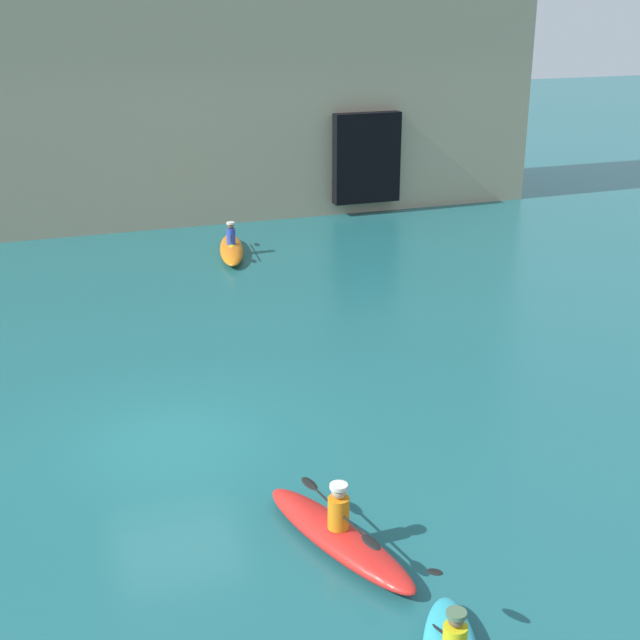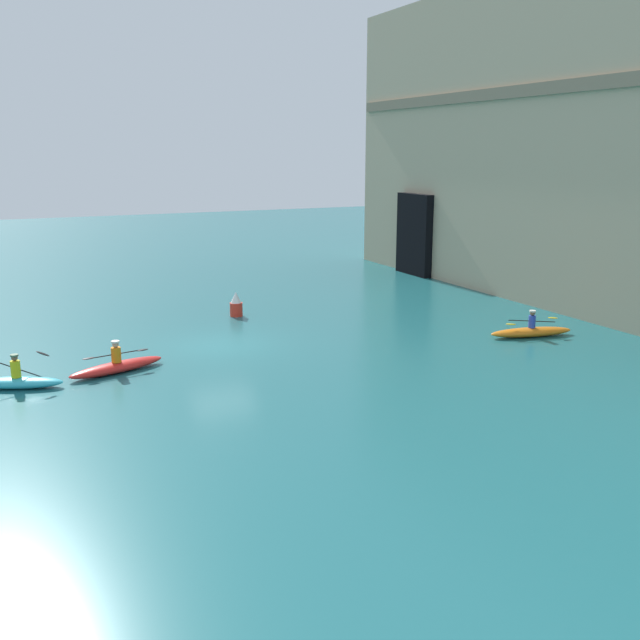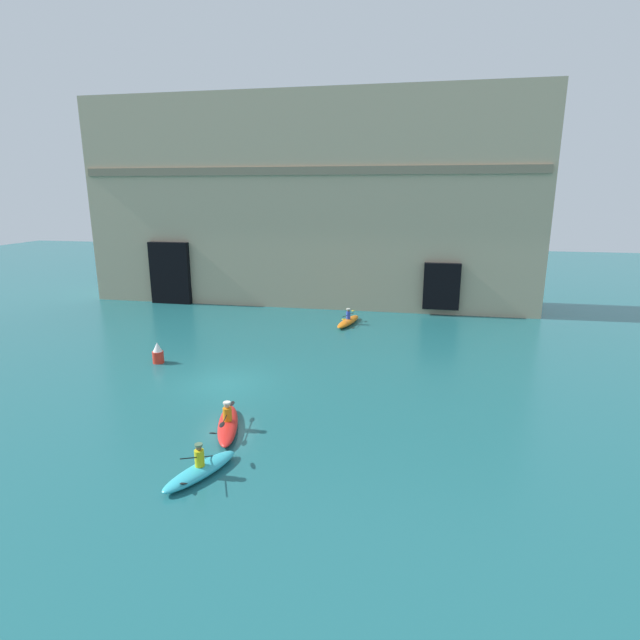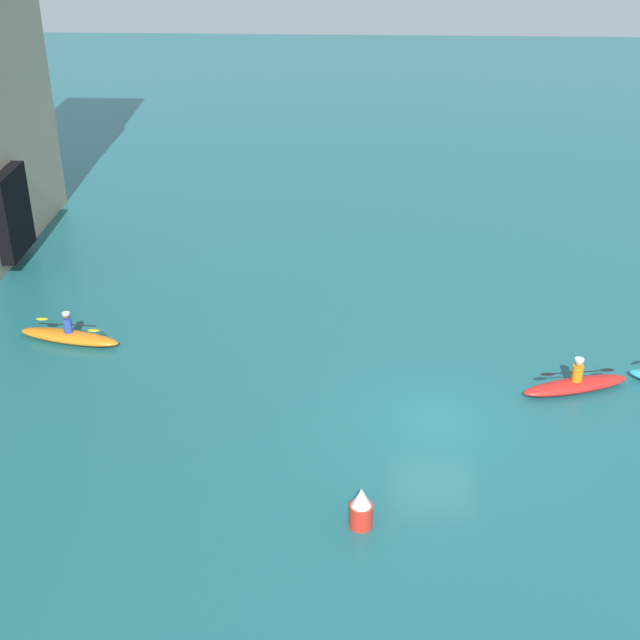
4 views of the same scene
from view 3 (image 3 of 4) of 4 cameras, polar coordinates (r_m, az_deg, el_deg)
The scene contains 6 objects.
ground_plane at distance 23.88m, azimuth -10.74°, elevation -7.21°, with size 120.00×120.00×0.00m, color #1E6066.
cliff_bluff at distance 39.92m, azimuth -1.39°, elevation 13.21°, with size 34.67×5.66×15.74m.
kayak_cyan at distance 16.83m, azimuth -13.53°, elevation -16.29°, with size 1.85×2.98×1.19m.
kayak_orange at distance 33.77m, azimuth 3.24°, elevation -0.12°, with size 1.49×3.62×1.09m.
kayak_red at distance 19.51m, azimuth -10.49°, elevation -11.59°, with size 1.75×3.50×1.12m.
marker_buoy at distance 27.46m, azimuth -18.04°, elevation -3.65°, with size 0.58×0.58×1.12m.
Camera 3 is at (8.54, -20.52, 8.72)m, focal length 28.00 mm.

